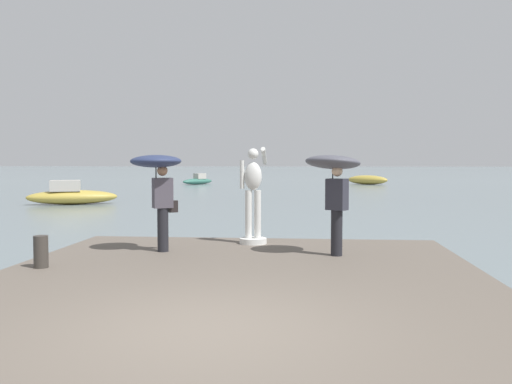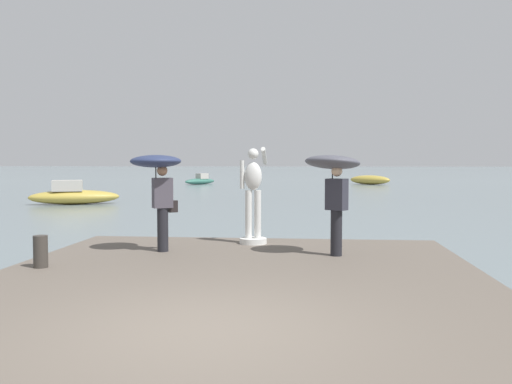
{
  "view_description": "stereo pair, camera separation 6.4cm",
  "coord_description": "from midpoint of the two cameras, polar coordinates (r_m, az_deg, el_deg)",
  "views": [
    {
      "loc": [
        1.08,
        -5.85,
        2.21
      ],
      "look_at": [
        0.0,
        6.01,
        1.55
      ],
      "focal_mm": 38.87,
      "sensor_mm": 36.0,
      "label": 1
    },
    {
      "loc": [
        1.14,
        -5.85,
        2.21
      ],
      "look_at": [
        0.0,
        6.01,
        1.55
      ],
      "focal_mm": 38.87,
      "sensor_mm": 36.0,
      "label": 2
    }
  ],
  "objects": [
    {
      "name": "ground_plane",
      "position": [
        45.91,
        3.8,
        0.4
      ],
      "size": [
        400.0,
        400.0,
        0.0
      ],
      "primitive_type": "plane",
      "color": "slate"
    },
    {
      "name": "pier",
      "position": [
        8.21,
        -2.78,
        -10.99
      ],
      "size": [
        7.99,
        10.08,
        0.4
      ],
      "primitive_type": "cube",
      "color": "#60564C",
      "rests_on": "ground"
    },
    {
      "name": "statue_white_figure",
      "position": [
        12.16,
        -0.45,
        -0.8
      ],
      "size": [
        0.6,
        0.86,
        2.13
      ],
      "color": "silver",
      "rests_on": "pier"
    },
    {
      "name": "onlooker_left",
      "position": [
        11.21,
        -10.21,
        1.75
      ],
      "size": [
        1.38,
        1.38,
        1.95
      ],
      "color": "black",
      "rests_on": "pier"
    },
    {
      "name": "onlooker_right",
      "position": [
        10.73,
        7.85,
        1.78
      ],
      "size": [
        1.47,
        1.48,
        1.97
      ],
      "color": "black",
      "rests_on": "pier"
    },
    {
      "name": "mooring_bollard",
      "position": [
        10.16,
        -21.43,
        -5.74
      ],
      "size": [
        0.24,
        0.24,
        0.55
      ],
      "primitive_type": "cylinder",
      "color": "#38332D",
      "rests_on": "pier"
    },
    {
      "name": "boat_near",
      "position": [
        54.2,
        11.36,
        1.23
      ],
      "size": [
        4.17,
        3.3,
        0.88
      ],
      "color": "#B2993D",
      "rests_on": "ground"
    },
    {
      "name": "boat_mid",
      "position": [
        30.06,
        -18.53,
        -0.33
      ],
      "size": [
        4.7,
        2.98,
        1.24
      ],
      "color": "#B2993D",
      "rests_on": "ground"
    },
    {
      "name": "boat_far",
      "position": [
        53.83,
        -6.03,
        1.19
      ],
      "size": [
        2.95,
        3.64,
        1.06
      ],
      "color": "#336B5B",
      "rests_on": "ground"
    }
  ]
}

